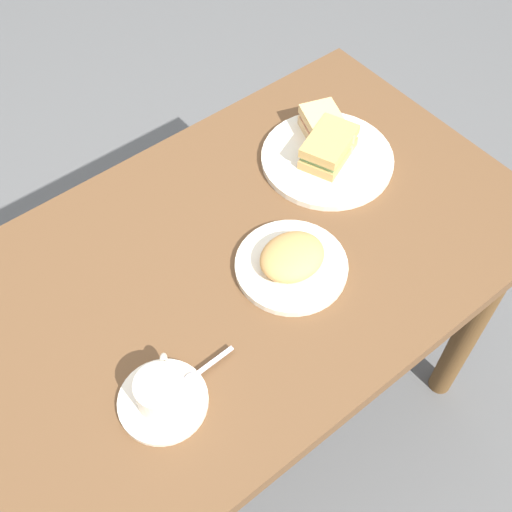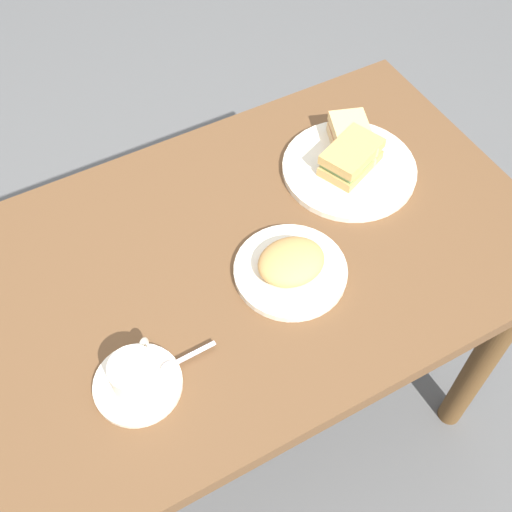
% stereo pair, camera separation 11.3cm
% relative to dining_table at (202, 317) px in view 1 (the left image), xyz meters
% --- Properties ---
extents(ground_plane, '(6.00, 6.00, 0.00)m').
position_rel_dining_table_xyz_m(ground_plane, '(0.00, 0.00, -0.64)').
color(ground_plane, '#5A5A59').
extents(dining_table, '(1.32, 0.68, 0.75)m').
position_rel_dining_table_xyz_m(dining_table, '(0.00, 0.00, 0.00)').
color(dining_table, brown).
rests_on(dining_table, ground_plane).
extents(sandwich_plate, '(0.27, 0.27, 0.01)m').
position_rel_dining_table_xyz_m(sandwich_plate, '(-0.38, -0.08, 0.12)').
color(sandwich_plate, beige).
rests_on(sandwich_plate, dining_table).
extents(sandwich_front, '(0.14, 0.12, 0.05)m').
position_rel_dining_table_xyz_m(sandwich_front, '(-0.38, -0.08, 0.15)').
color(sandwich_front, tan).
rests_on(sandwich_front, sandwich_plate).
extents(sandwich_back, '(0.11, 0.14, 0.05)m').
position_rel_dining_table_xyz_m(sandwich_back, '(-0.41, -0.12, 0.15)').
color(sandwich_back, '#E3B578').
rests_on(sandwich_back, sandwich_plate).
extents(coffee_saucer, '(0.14, 0.14, 0.01)m').
position_rel_dining_table_xyz_m(coffee_saucer, '(0.17, 0.15, 0.12)').
color(coffee_saucer, beige).
rests_on(coffee_saucer, dining_table).
extents(coffee_cup, '(0.08, 0.09, 0.06)m').
position_rel_dining_table_xyz_m(coffee_cup, '(0.17, 0.15, 0.15)').
color(coffee_cup, beige).
rests_on(coffee_cup, coffee_saucer).
extents(spoon, '(0.10, 0.02, 0.01)m').
position_rel_dining_table_xyz_m(spoon, '(0.10, 0.14, 0.12)').
color(spoon, silver).
rests_on(spoon, coffee_saucer).
extents(side_plate, '(0.20, 0.20, 0.01)m').
position_rel_dining_table_xyz_m(side_plate, '(-0.15, 0.08, 0.12)').
color(side_plate, beige).
rests_on(side_plate, dining_table).
extents(side_food_pile, '(0.12, 0.10, 0.04)m').
position_rel_dining_table_xyz_m(side_food_pile, '(-0.15, 0.08, 0.15)').
color(side_food_pile, tan).
rests_on(side_food_pile, side_plate).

